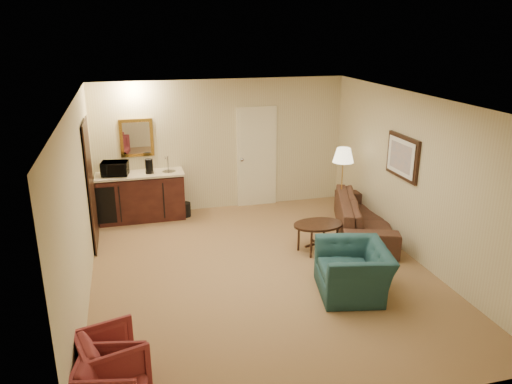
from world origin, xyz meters
TOP-DOWN VIEW (x-y plane):
  - ground at (0.00, 0.00)m, footprint 6.00×6.00m
  - room_walls at (-0.10, 0.77)m, footprint 5.02×6.01m
  - wetbar_cabinet at (-1.65, 2.72)m, footprint 1.64×0.58m
  - sofa at (2.15, 0.95)m, footprint 1.39×2.37m
  - teal_armchair at (1.07, -0.90)m, footprint 0.88×1.17m
  - rose_chair_near at (-2.15, -2.00)m, footprint 0.75×0.77m
  - rose_chair_far at (-2.15, -2.36)m, footprint 0.69×0.72m
  - coffee_table at (1.11, 0.53)m, footprint 0.97×0.79m
  - floor_lamp at (1.99, 1.61)m, footprint 0.49×0.49m
  - waste_bin at (-0.84, 2.65)m, footprint 0.25×0.25m
  - microwave at (-2.09, 2.70)m, footprint 0.52×0.34m
  - coffee_maker at (-1.47, 2.69)m, footprint 0.17×0.17m

SIDE VIEW (x-z plane):
  - ground at x=0.00m, z-range 0.00..0.00m
  - waste_bin at x=-0.84m, z-range 0.00..0.28m
  - coffee_table at x=1.11m, z-range 0.00..0.48m
  - rose_chair_far at x=-2.15m, z-range 0.00..0.63m
  - rose_chair_near at x=-2.15m, z-range 0.00..0.65m
  - sofa at x=2.15m, z-range 0.00..0.89m
  - wetbar_cabinet at x=-1.65m, z-range 0.00..0.92m
  - teal_armchair at x=1.07m, z-range 0.00..0.92m
  - floor_lamp at x=1.99m, z-range 0.00..1.46m
  - coffee_maker at x=-1.47m, z-range 0.92..1.19m
  - microwave at x=-2.09m, z-range 0.92..1.24m
  - room_walls at x=-0.10m, z-range 0.41..3.02m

